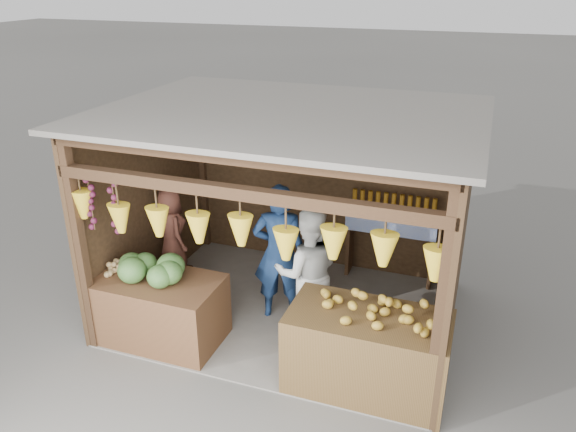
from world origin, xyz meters
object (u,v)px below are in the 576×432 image
object	(u,v)px
woman_standing	(308,273)
vendor_seated	(172,230)
counter_left	(160,310)
counter_right	(367,352)
man_standing	(279,253)

from	to	relation	value
woman_standing	vendor_seated	xyz separation A→B (m)	(-2.01, 0.32, 0.10)
counter_left	woman_standing	size ratio (longest dim) A/B	0.88
counter_right	vendor_seated	world-z (taller)	vendor_seated
man_standing	vendor_seated	bearing A→B (deg)	-18.87
counter_left	counter_right	xyz separation A→B (m)	(2.49, -0.02, 0.04)
counter_right	counter_left	bearing A→B (deg)	179.50
woman_standing	counter_right	bearing A→B (deg)	117.81
counter_left	vendor_seated	bearing A→B (deg)	111.65
vendor_seated	counter_left	bearing A→B (deg)	151.19
man_standing	woman_standing	xyz separation A→B (m)	(0.44, -0.22, -0.08)
counter_left	man_standing	xyz separation A→B (m)	(1.16, 0.95, 0.50)
counter_right	man_standing	size ratio (longest dim) A/B	0.91
man_standing	counter_right	bearing A→B (deg)	128.62
counter_right	vendor_seated	bearing A→B (deg)	159.88
woman_standing	man_standing	bearing A→B (deg)	-48.91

